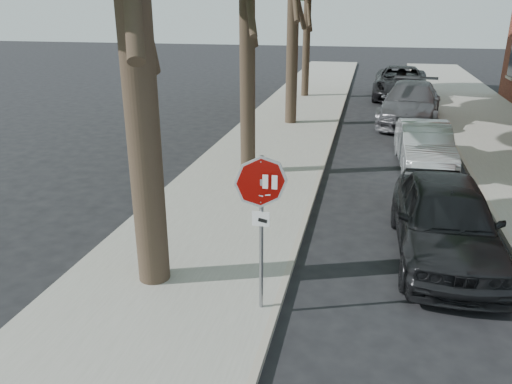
% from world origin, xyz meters
% --- Properties ---
extents(ground, '(120.00, 120.00, 0.00)m').
position_xyz_m(ground, '(0.00, 0.00, 0.00)').
color(ground, black).
rests_on(ground, ground).
extents(sidewalk_left, '(4.00, 55.00, 0.12)m').
position_xyz_m(sidewalk_left, '(-2.50, 12.00, 0.06)').
color(sidewalk_left, gray).
rests_on(sidewalk_left, ground).
extents(curb_left, '(0.12, 55.00, 0.13)m').
position_xyz_m(curb_left, '(-0.45, 12.00, 0.07)').
color(curb_left, '#9E9384').
rests_on(curb_left, ground).
extents(curb_right, '(0.12, 55.00, 0.13)m').
position_xyz_m(curb_right, '(3.95, 12.00, 0.07)').
color(curb_right, '#9E9384').
rests_on(curb_right, ground).
extents(stop_sign, '(0.76, 0.34, 2.61)m').
position_xyz_m(stop_sign, '(-0.70, -0.03, 1.95)').
color(stop_sign, gray).
rests_on(stop_sign, sidewalk_left).
extents(car_a, '(1.99, 4.76, 1.61)m').
position_xyz_m(car_a, '(2.46, 2.78, 0.81)').
color(car_a, black).
rests_on(car_a, ground).
extents(car_b, '(1.65, 4.29, 1.40)m').
position_xyz_m(car_b, '(2.60, 8.97, 0.70)').
color(car_b, '#A2A7AA').
rests_on(car_b, ground).
extents(car_c, '(3.15, 6.17, 1.71)m').
position_xyz_m(car_c, '(2.58, 15.56, 0.86)').
color(car_c, '#4E4D52').
rests_on(car_c, ground).
extents(car_d, '(3.10, 6.28, 1.71)m').
position_xyz_m(car_d, '(2.47, 21.90, 0.86)').
color(car_d, black).
rests_on(car_d, ground).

